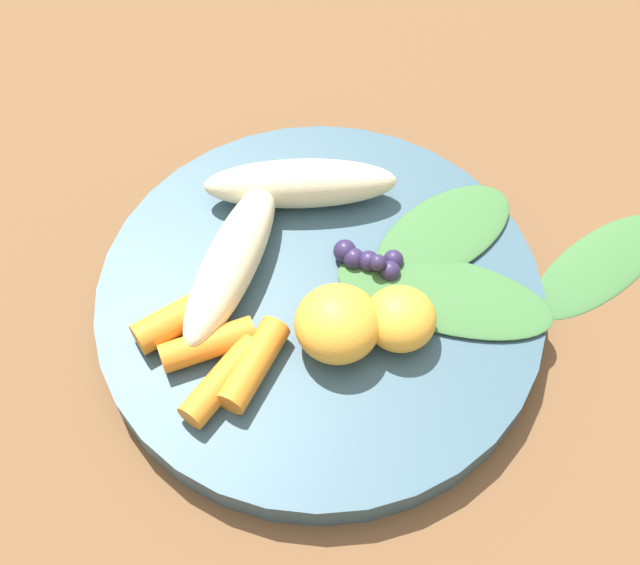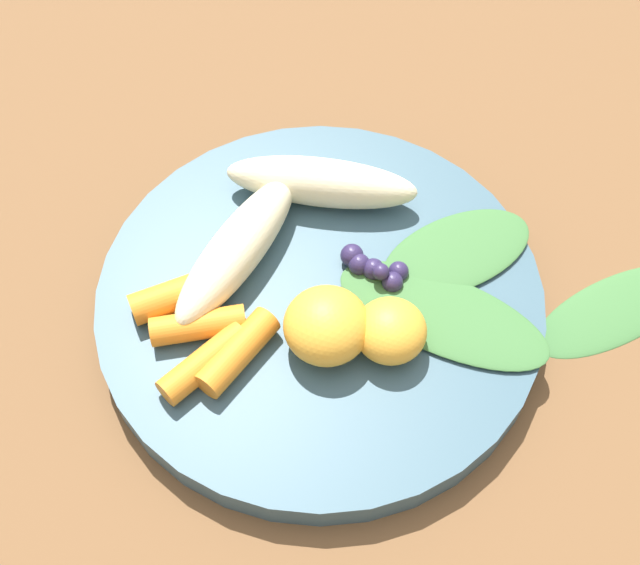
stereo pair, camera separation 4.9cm
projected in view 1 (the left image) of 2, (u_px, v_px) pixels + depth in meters
The scene contains 14 objects.
ground_plane at pixel (320, 310), 0.52m from camera, with size 2.40×2.40×0.00m, color brown.
bowl at pixel (320, 301), 0.51m from camera, with size 0.27×0.27×0.02m, color #385666.
banana_peeled_left at pixel (232, 259), 0.49m from camera, with size 0.12×0.03×0.03m, color beige.
banana_peeled_right at pixel (300, 184), 0.52m from camera, with size 0.12×0.03×0.03m, color beige.
orange_segment_near at pixel (400, 319), 0.47m from camera, with size 0.04×0.04×0.03m, color #F4A833.
orange_segment_far at pixel (338, 324), 0.47m from camera, with size 0.05×0.05×0.04m, color #F4A833.
carrot_front at pixel (180, 317), 0.48m from camera, with size 0.02×0.02×0.06m, color orange.
carrot_mid_left at pixel (208, 344), 0.47m from camera, with size 0.02×0.02×0.05m, color orange.
carrot_mid_right at pixel (222, 381), 0.46m from camera, with size 0.02×0.02×0.06m, color orange.
carrot_rear at pixel (253, 364), 0.46m from camera, with size 0.02×0.02×0.06m, color orange.
blueberry_pile at pixel (371, 261), 0.50m from camera, with size 0.02×0.04×0.02m.
kale_leaf_left at pixel (444, 295), 0.49m from camera, with size 0.13×0.05×0.01m, color #3D7038.
kale_leaf_right at pixel (445, 232), 0.52m from camera, with size 0.10×0.05×0.01m, color #3D7038.
kale_leaf_stray at pixel (601, 263), 0.53m from camera, with size 0.12×0.04×0.01m, color #3D7038.
Camera 1 is at (-0.26, -0.05, 0.44)m, focal length 46.32 mm.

